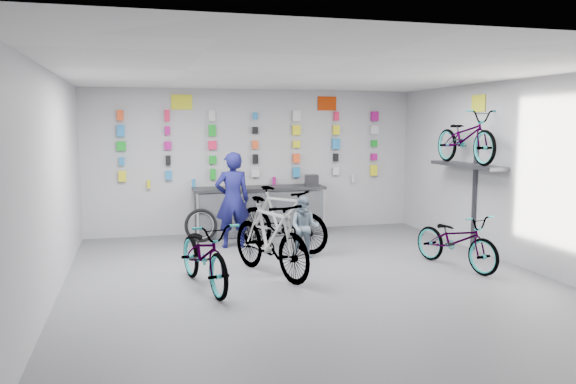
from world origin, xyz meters
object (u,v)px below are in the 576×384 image
object	(u,v)px
counter	(260,212)
clerk	(233,200)
bike_center	(270,237)
customer	(305,227)
bike_right	(456,240)
bike_left	(204,254)
bike_service	(281,219)

from	to	relation	value
counter	clerk	world-z (taller)	clerk
bike_center	customer	bearing A→B (deg)	28.74
bike_center	bike_right	xyz separation A→B (m)	(2.99, -0.30, -0.14)
bike_left	bike_center	bearing A→B (deg)	8.40
bike_left	bike_service	bearing A→B (deg)	38.91
customer	bike_center	bearing A→B (deg)	-104.78
counter	bike_left	world-z (taller)	counter
counter	bike_right	distance (m)	4.20
bike_left	bike_right	distance (m)	4.02
bike_left	bike_service	distance (m)	2.55
counter	customer	xyz separation A→B (m)	(0.33, -2.12, 0.04)
bike_service	clerk	distance (m)	0.99
counter	bike_service	size ratio (longest dim) A/B	1.40
bike_right	customer	world-z (taller)	customer
counter	customer	size ratio (longest dim) A/B	2.55
counter	bike_left	xyz separation A→B (m)	(-1.54, -3.47, 0.00)
counter	bike_service	distance (m)	1.51
customer	counter	bearing A→B (deg)	124.68
counter	bike_left	distance (m)	3.80
bike_center	customer	xyz separation A→B (m)	(0.84, 0.97, -0.06)
bike_center	clerk	size ratio (longest dim) A/B	1.11
bike_right	bike_service	world-z (taller)	bike_service
bike_left	clerk	distance (m)	2.63
bike_left	customer	distance (m)	2.31
bike_center	bike_right	distance (m)	3.00
clerk	customer	xyz separation A→B (m)	(1.05, -1.12, -0.36)
counter	customer	distance (m)	2.15
bike_service	clerk	world-z (taller)	clerk
bike_center	bike_service	bearing A→B (deg)	49.23
bike_service	bike_right	bearing A→B (deg)	-79.77
bike_center	bike_service	distance (m)	1.70
bike_service	customer	xyz separation A→B (m)	(0.25, -0.62, -0.05)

